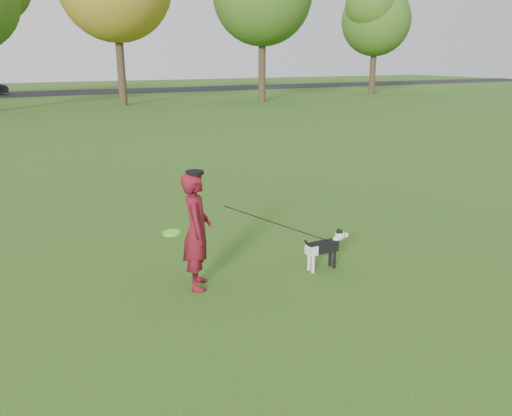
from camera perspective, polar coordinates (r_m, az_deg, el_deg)
ground at (r=7.02m, az=0.18°, el=-7.75°), size 120.00×120.00×0.00m
road at (r=45.88m, az=-23.57°, el=11.92°), size 120.00×7.00×0.02m
man at (r=6.47m, az=-6.79°, el=-2.62°), size 0.55×0.66×1.56m
dog at (r=7.19m, az=7.97°, el=-4.28°), size 0.75×0.15×0.57m
man_held_items at (r=6.79m, az=2.71°, el=-1.91°), size 2.41×0.38×1.19m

